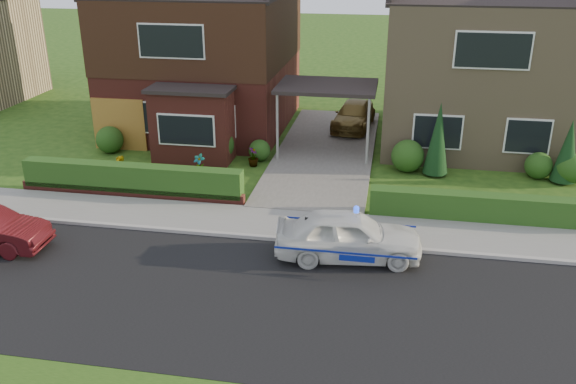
# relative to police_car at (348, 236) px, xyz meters

# --- Properties ---
(ground) EXTENTS (120.00, 120.00, 0.00)m
(ground) POSITION_rel_police_car_xyz_m (-1.62, -2.40, -0.66)
(ground) COLOR #204412
(ground) RESTS_ON ground
(road) EXTENTS (60.00, 6.00, 0.02)m
(road) POSITION_rel_police_car_xyz_m (-1.62, -2.40, -0.66)
(road) COLOR black
(road) RESTS_ON ground
(kerb) EXTENTS (60.00, 0.16, 0.12)m
(kerb) POSITION_rel_police_car_xyz_m (-1.62, 0.65, -0.60)
(kerb) COLOR #9E9993
(kerb) RESTS_ON ground
(sidewalk) EXTENTS (60.00, 2.00, 0.10)m
(sidewalk) POSITION_rel_police_car_xyz_m (-1.62, 1.70, -0.61)
(sidewalk) COLOR slate
(sidewalk) RESTS_ON ground
(driveway) EXTENTS (3.80, 12.00, 0.12)m
(driveway) POSITION_rel_police_car_xyz_m (-1.62, 8.60, -0.60)
(driveway) COLOR #666059
(driveway) RESTS_ON ground
(house_left) EXTENTS (7.50, 9.53, 7.25)m
(house_left) POSITION_rel_police_car_xyz_m (-7.40, 11.50, 3.15)
(house_left) COLOR maroon
(house_left) RESTS_ON ground
(house_right) EXTENTS (7.50, 8.06, 7.25)m
(house_right) POSITION_rel_police_car_xyz_m (4.18, 11.59, 3.00)
(house_right) COLOR #967E5B
(house_right) RESTS_ON ground
(carport_link) EXTENTS (3.80, 3.00, 2.77)m
(carport_link) POSITION_rel_police_car_xyz_m (-1.62, 8.55, 1.99)
(carport_link) COLOR black
(carport_link) RESTS_ON ground
(garage_door) EXTENTS (2.20, 0.10, 2.10)m
(garage_door) POSITION_rel_police_car_xyz_m (-9.87, 7.56, 0.39)
(garage_door) COLOR brown
(garage_door) RESTS_ON ground
(dwarf_wall) EXTENTS (7.70, 0.25, 0.36)m
(dwarf_wall) POSITION_rel_police_car_xyz_m (-7.42, 2.90, -0.48)
(dwarf_wall) COLOR maroon
(dwarf_wall) RESTS_ON ground
(hedge_left) EXTENTS (7.50, 0.55, 0.90)m
(hedge_left) POSITION_rel_police_car_xyz_m (-7.42, 3.05, -0.66)
(hedge_left) COLOR #153E13
(hedge_left) RESTS_ON ground
(hedge_right) EXTENTS (7.50, 0.55, 0.80)m
(hedge_right) POSITION_rel_police_car_xyz_m (4.18, 2.95, -0.66)
(hedge_right) COLOR #153E13
(hedge_right) RESTS_ON ground
(shrub_left_far) EXTENTS (1.08, 1.08, 1.08)m
(shrub_left_far) POSITION_rel_police_car_xyz_m (-10.12, 7.10, -0.12)
(shrub_left_far) COLOR #153E13
(shrub_left_far) RESTS_ON ground
(shrub_left_mid) EXTENTS (1.32, 1.32, 1.32)m
(shrub_left_mid) POSITION_rel_police_car_xyz_m (-5.62, 6.90, -0.00)
(shrub_left_mid) COLOR #153E13
(shrub_left_mid) RESTS_ON ground
(shrub_left_near) EXTENTS (0.84, 0.84, 0.84)m
(shrub_left_near) POSITION_rel_police_car_xyz_m (-4.02, 7.20, -0.24)
(shrub_left_near) COLOR #153E13
(shrub_left_near) RESTS_ON ground
(shrub_right_near) EXTENTS (1.20, 1.20, 1.20)m
(shrub_right_near) POSITION_rel_police_car_xyz_m (1.58, 7.00, -0.06)
(shrub_right_near) COLOR #153E13
(shrub_right_near) RESTS_ON ground
(shrub_right_mid) EXTENTS (0.96, 0.96, 0.96)m
(shrub_right_mid) POSITION_rel_police_car_xyz_m (6.18, 7.10, -0.18)
(shrub_right_mid) COLOR #153E13
(shrub_right_mid) RESTS_ON ground
(shrub_right_far) EXTENTS (1.08, 1.08, 1.08)m
(shrub_right_far) POSITION_rel_police_car_xyz_m (7.18, 6.80, -0.12)
(shrub_right_far) COLOR #153E13
(shrub_right_far) RESTS_ON ground
(conifer_a) EXTENTS (0.90, 0.90, 2.60)m
(conifer_a) POSITION_rel_police_car_xyz_m (2.58, 6.80, 0.64)
(conifer_a) COLOR black
(conifer_a) RESTS_ON ground
(conifer_b) EXTENTS (0.90, 0.90, 2.20)m
(conifer_b) POSITION_rel_police_car_xyz_m (6.98, 6.80, 0.44)
(conifer_b) COLOR black
(conifer_b) RESTS_ON ground
(police_car) EXTENTS (3.58, 4.04, 1.49)m
(police_car) POSITION_rel_police_car_xyz_m (0.00, 0.00, 0.00)
(police_car) COLOR silver
(police_car) RESTS_ON ground
(driveway_car) EXTENTS (1.94, 3.97, 1.11)m
(driveway_car) POSITION_rel_police_car_xyz_m (-0.76, 11.97, 0.01)
(driveway_car) COLOR brown
(driveway_car) RESTS_ON driveway
(potted_plant_a) EXTENTS (0.51, 0.41, 0.84)m
(potted_plant_a) POSITION_rel_police_car_xyz_m (-5.76, 5.12, -0.24)
(potted_plant_a) COLOR gray
(potted_plant_a) RESTS_ON ground
(potted_plant_b) EXTENTS (0.52, 0.47, 0.78)m
(potted_plant_b) POSITION_rel_police_car_xyz_m (-8.66, 4.73, -0.27)
(potted_plant_b) COLOR gray
(potted_plant_b) RESTS_ON ground
(potted_plant_c) EXTENTS (0.42, 0.42, 0.71)m
(potted_plant_c) POSITION_rel_police_car_xyz_m (-4.12, 6.53, -0.31)
(potted_plant_c) COLOR gray
(potted_plant_c) RESTS_ON ground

